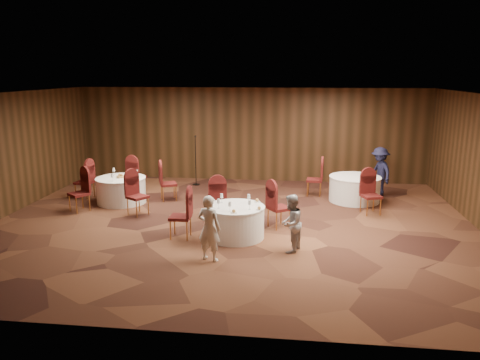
# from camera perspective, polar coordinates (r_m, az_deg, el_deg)

# --- Properties ---
(ground) EXTENTS (12.00, 12.00, 0.00)m
(ground) POSITION_cam_1_polar(r_m,az_deg,el_deg) (11.73, -1.09, -5.44)
(ground) COLOR black
(ground) RESTS_ON ground
(room_shell) EXTENTS (12.00, 12.00, 12.00)m
(room_shell) POSITION_cam_1_polar(r_m,az_deg,el_deg) (11.26, -1.13, 4.09)
(room_shell) COLOR silver
(room_shell) RESTS_ON ground
(table_main) EXTENTS (1.35, 1.35, 0.74)m
(table_main) POSITION_cam_1_polar(r_m,az_deg,el_deg) (10.74, -0.58, -5.08)
(table_main) COLOR white
(table_main) RESTS_ON ground
(table_left) EXTENTS (1.43, 1.43, 0.74)m
(table_left) POSITION_cam_1_polar(r_m,az_deg,el_deg) (13.99, -14.27, -1.18)
(table_left) COLOR white
(table_left) RESTS_ON ground
(table_right) EXTENTS (1.49, 1.49, 0.74)m
(table_right) POSITION_cam_1_polar(r_m,az_deg,el_deg) (14.12, 13.79, -1.03)
(table_right) COLOR white
(table_right) RESTS_ON ground
(chairs_main) EXTENTS (2.83, 2.00, 1.00)m
(chairs_main) POSITION_cam_1_polar(r_m,az_deg,el_deg) (11.35, -1.71, -3.43)
(chairs_main) COLOR #390E0B
(chairs_main) RESTS_ON ground
(chairs_left) EXTENTS (3.21, 2.99, 1.00)m
(chairs_left) POSITION_cam_1_polar(r_m,az_deg,el_deg) (13.93, -14.24, -0.71)
(chairs_left) COLOR #390E0B
(chairs_left) RESTS_ON ground
(chairs_right) EXTENTS (2.05, 2.37, 1.00)m
(chairs_right) POSITION_cam_1_polar(r_m,az_deg,el_deg) (13.68, 12.18, -0.85)
(chairs_right) COLOR #390E0B
(chairs_right) RESTS_ON ground
(tabletop_main) EXTENTS (1.03, 1.09, 0.22)m
(tabletop_main) POSITION_cam_1_polar(r_m,az_deg,el_deg) (10.51, 0.11, -2.82)
(tabletop_main) COLOR silver
(tabletop_main) RESTS_ON table_main
(tabletop_left) EXTENTS (0.85, 0.84, 0.22)m
(tabletop_left) POSITION_cam_1_polar(r_m,az_deg,el_deg) (13.88, -14.34, 0.59)
(tabletop_left) COLOR silver
(tabletop_left) RESTS_ON table_left
(tabletop_right) EXTENTS (0.08, 0.08, 0.22)m
(tabletop_right) POSITION_cam_1_polar(r_m,az_deg,el_deg) (13.78, 14.85, 0.81)
(tabletop_right) COLOR silver
(tabletop_right) RESTS_ON table_right
(mic_stand) EXTENTS (0.24, 0.24, 1.67)m
(mic_stand) POSITION_cam_1_polar(r_m,az_deg,el_deg) (15.74, -5.40, 1.17)
(mic_stand) COLOR black
(mic_stand) RESTS_ON ground
(woman_a) EXTENTS (0.57, 0.47, 1.36)m
(woman_a) POSITION_cam_1_polar(r_m,az_deg,el_deg) (9.38, -3.77, -5.88)
(woman_a) COLOR silver
(woman_a) RESTS_ON ground
(woman_b) EXTENTS (0.64, 0.72, 1.24)m
(woman_b) POSITION_cam_1_polar(r_m,az_deg,el_deg) (9.89, 6.21, -5.29)
(woman_b) COLOR #A5A4A9
(woman_b) RESTS_ON ground
(man_c) EXTENTS (0.91, 1.11, 1.50)m
(man_c) POSITION_cam_1_polar(r_m,az_deg,el_deg) (14.86, 16.66, 0.98)
(man_c) COLOR black
(man_c) RESTS_ON ground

